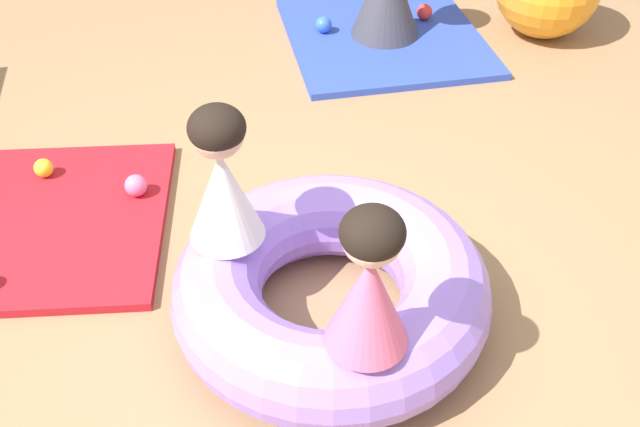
{
  "coord_description": "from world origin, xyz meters",
  "views": [
    {
      "loc": [
        -0.33,
        -1.83,
        2.04
      ],
      "look_at": [
        0.06,
        0.14,
        0.34
      ],
      "focal_mm": 41.17,
      "sensor_mm": 36.0,
      "label": 1
    }
  ],
  "objects_px": {
    "child_in_white": "(222,177)",
    "inflatable_cushion": "(331,288)",
    "play_ball_red": "(425,12)",
    "play_ball_yellow": "(44,168)",
    "play_ball_blue": "(324,25)",
    "play_ball_pink": "(136,186)",
    "child_in_pink": "(369,282)"
  },
  "relations": [
    {
      "from": "child_in_white",
      "to": "play_ball_blue",
      "type": "height_order",
      "value": "child_in_white"
    },
    {
      "from": "child_in_white",
      "to": "play_ball_yellow",
      "type": "relative_size",
      "value": 6.1
    },
    {
      "from": "inflatable_cushion",
      "to": "play_ball_pink",
      "type": "height_order",
      "value": "inflatable_cushion"
    },
    {
      "from": "play_ball_pink",
      "to": "inflatable_cushion",
      "type": "bearing_deg",
      "value": -50.57
    },
    {
      "from": "child_in_white",
      "to": "play_ball_yellow",
      "type": "distance_m",
      "value": 1.26
    },
    {
      "from": "child_in_pink",
      "to": "play_ball_yellow",
      "type": "distance_m",
      "value": 1.88
    },
    {
      "from": "child_in_pink",
      "to": "play_ball_blue",
      "type": "distance_m",
      "value": 2.66
    },
    {
      "from": "child_in_white",
      "to": "play_ball_pink",
      "type": "relative_size",
      "value": 5.33
    },
    {
      "from": "child_in_white",
      "to": "play_ball_blue",
      "type": "xyz_separation_m",
      "value": [
        0.76,
        2.02,
        -0.48
      ]
    },
    {
      "from": "child_in_white",
      "to": "child_in_pink",
      "type": "height_order",
      "value": "child_in_white"
    },
    {
      "from": "child_in_white",
      "to": "inflatable_cushion",
      "type": "bearing_deg",
      "value": -16.58
    },
    {
      "from": "child_in_pink",
      "to": "play_ball_pink",
      "type": "height_order",
      "value": "child_in_pink"
    },
    {
      "from": "child_in_pink",
      "to": "play_ball_red",
      "type": "distance_m",
      "value": 2.87
    },
    {
      "from": "child_in_white",
      "to": "play_ball_blue",
      "type": "distance_m",
      "value": 2.21
    },
    {
      "from": "child_in_pink",
      "to": "play_ball_blue",
      "type": "height_order",
      "value": "child_in_pink"
    },
    {
      "from": "play_ball_pink",
      "to": "play_ball_blue",
      "type": "height_order",
      "value": "same"
    },
    {
      "from": "play_ball_pink",
      "to": "child_in_white",
      "type": "bearing_deg",
      "value": -61.74
    },
    {
      "from": "inflatable_cushion",
      "to": "child_in_white",
      "type": "bearing_deg",
      "value": 151.71
    },
    {
      "from": "child_in_white",
      "to": "play_ball_red",
      "type": "height_order",
      "value": "child_in_white"
    },
    {
      "from": "child_in_pink",
      "to": "play_ball_red",
      "type": "xyz_separation_m",
      "value": [
        1.04,
        2.64,
        -0.48
      ]
    },
    {
      "from": "play_ball_yellow",
      "to": "play_ball_blue",
      "type": "bearing_deg",
      "value": 37.24
    },
    {
      "from": "inflatable_cushion",
      "to": "child_in_white",
      "type": "xyz_separation_m",
      "value": [
        -0.33,
        0.18,
        0.41
      ]
    },
    {
      "from": "child_in_white",
      "to": "play_ball_pink",
      "type": "height_order",
      "value": "child_in_white"
    },
    {
      "from": "child_in_white",
      "to": "play_ball_yellow",
      "type": "bearing_deg",
      "value": 142.63
    },
    {
      "from": "inflatable_cushion",
      "to": "play_ball_yellow",
      "type": "relative_size",
      "value": 13.28
    },
    {
      "from": "inflatable_cushion",
      "to": "child_in_white",
      "type": "distance_m",
      "value": 0.56
    },
    {
      "from": "inflatable_cushion",
      "to": "play_ball_blue",
      "type": "height_order",
      "value": "inflatable_cushion"
    },
    {
      "from": "play_ball_red",
      "to": "inflatable_cushion",
      "type": "bearing_deg",
      "value": -115.27
    },
    {
      "from": "inflatable_cushion",
      "to": "play_ball_red",
      "type": "distance_m",
      "value": 2.5
    },
    {
      "from": "play_ball_red",
      "to": "play_ball_pink",
      "type": "distance_m",
      "value": 2.26
    },
    {
      "from": "inflatable_cushion",
      "to": "play_ball_blue",
      "type": "relative_size",
      "value": 11.51
    },
    {
      "from": "inflatable_cushion",
      "to": "child_in_pink",
      "type": "xyz_separation_m",
      "value": [
        0.03,
        -0.38,
        0.4
      ]
    }
  ]
}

